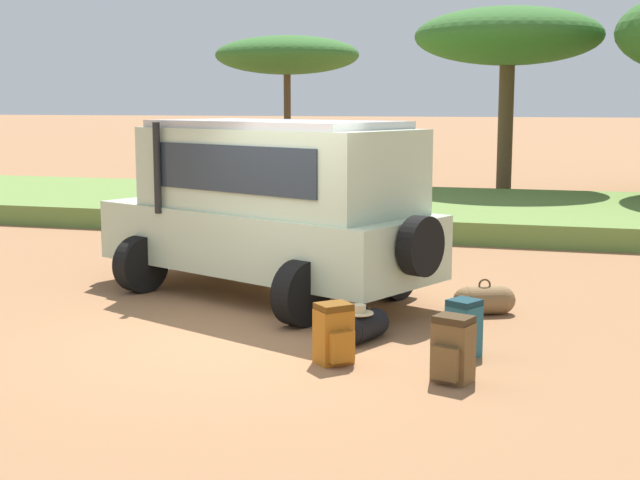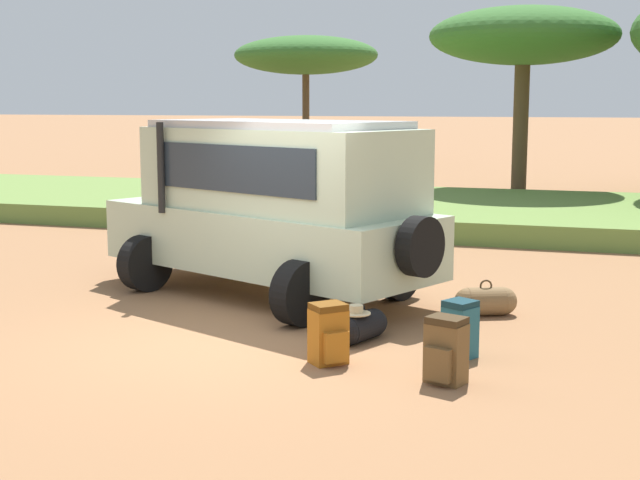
{
  "view_description": "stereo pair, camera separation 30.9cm",
  "coord_description": "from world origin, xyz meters",
  "px_view_note": "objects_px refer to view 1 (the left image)",
  "views": [
    {
      "loc": [
        3.68,
        -9.22,
        2.68
      ],
      "look_at": [
        0.6,
        1.19,
        1.0
      ],
      "focal_mm": 50.0,
      "sensor_mm": 36.0,
      "label": 1
    },
    {
      "loc": [
        3.98,
        -9.13,
        2.68
      ],
      "look_at": [
        0.6,
        1.19,
        1.0
      ],
      "focal_mm": 50.0,
      "sensor_mm": 36.0,
      "label": 2
    }
  ],
  "objects_px": {
    "duffel_bag_soft_canvas": "(484,300)",
    "acacia_tree_far_left": "(287,56)",
    "backpack_cluster_center": "(453,350)",
    "duffel_bag_low_black_case": "(363,326)",
    "backpack_beside_front_wheel": "(463,329)",
    "backpack_near_rear_wheel": "(334,334)",
    "safari_vehicle": "(270,204)",
    "acacia_tree_left_mid": "(508,38)"
  },
  "relations": [
    {
      "from": "backpack_beside_front_wheel",
      "to": "duffel_bag_soft_canvas",
      "type": "xyz_separation_m",
      "value": [
        0.01,
        1.99,
        -0.12
      ]
    },
    {
      "from": "safari_vehicle",
      "to": "duffel_bag_low_black_case",
      "type": "height_order",
      "value": "safari_vehicle"
    },
    {
      "from": "backpack_cluster_center",
      "to": "backpack_near_rear_wheel",
      "type": "relative_size",
      "value": 1.03
    },
    {
      "from": "backpack_near_rear_wheel",
      "to": "acacia_tree_left_mid",
      "type": "height_order",
      "value": "acacia_tree_left_mid"
    },
    {
      "from": "backpack_cluster_center",
      "to": "backpack_near_rear_wheel",
      "type": "height_order",
      "value": "backpack_cluster_center"
    },
    {
      "from": "backpack_near_rear_wheel",
      "to": "acacia_tree_far_left",
      "type": "bearing_deg",
      "value": 109.45
    },
    {
      "from": "backpack_beside_front_wheel",
      "to": "duffel_bag_low_black_case",
      "type": "xyz_separation_m",
      "value": [
        -1.17,
        0.31,
        -0.13
      ]
    },
    {
      "from": "backpack_cluster_center",
      "to": "acacia_tree_far_left",
      "type": "bearing_deg",
      "value": 111.46
    },
    {
      "from": "backpack_cluster_center",
      "to": "acacia_tree_far_left",
      "type": "height_order",
      "value": "acacia_tree_far_left"
    },
    {
      "from": "safari_vehicle",
      "to": "backpack_beside_front_wheel",
      "type": "height_order",
      "value": "safari_vehicle"
    },
    {
      "from": "backpack_near_rear_wheel",
      "to": "acacia_tree_far_left",
      "type": "relative_size",
      "value": 0.1
    },
    {
      "from": "backpack_beside_front_wheel",
      "to": "backpack_cluster_center",
      "type": "xyz_separation_m",
      "value": [
        0.02,
        -0.91,
        0.02
      ]
    },
    {
      "from": "safari_vehicle",
      "to": "duffel_bag_soft_canvas",
      "type": "height_order",
      "value": "safari_vehicle"
    },
    {
      "from": "backpack_near_rear_wheel",
      "to": "acacia_tree_far_left",
      "type": "distance_m",
      "value": 30.98
    },
    {
      "from": "duffel_bag_soft_canvas",
      "to": "acacia_tree_left_mid",
      "type": "distance_m",
      "value": 13.83
    },
    {
      "from": "backpack_cluster_center",
      "to": "acacia_tree_left_mid",
      "type": "distance_m",
      "value": 16.58
    },
    {
      "from": "backpack_near_rear_wheel",
      "to": "duffel_bag_low_black_case",
      "type": "xyz_separation_m",
      "value": [
        0.08,
        0.95,
        -0.14
      ]
    },
    {
      "from": "acacia_tree_far_left",
      "to": "backpack_cluster_center",
      "type": "bearing_deg",
      "value": -68.54
    },
    {
      "from": "safari_vehicle",
      "to": "backpack_beside_front_wheel",
      "type": "distance_m",
      "value": 3.84
    },
    {
      "from": "safari_vehicle",
      "to": "backpack_near_rear_wheel",
      "type": "distance_m",
      "value": 3.48
    },
    {
      "from": "backpack_near_rear_wheel",
      "to": "safari_vehicle",
      "type": "bearing_deg",
      "value": 120.92
    },
    {
      "from": "backpack_cluster_center",
      "to": "duffel_bag_soft_canvas",
      "type": "bearing_deg",
      "value": 90.13
    },
    {
      "from": "duffel_bag_low_black_case",
      "to": "backpack_beside_front_wheel",
      "type": "bearing_deg",
      "value": -14.99
    },
    {
      "from": "duffel_bag_soft_canvas",
      "to": "acacia_tree_far_left",
      "type": "distance_m",
      "value": 29.04
    },
    {
      "from": "duffel_bag_soft_canvas",
      "to": "safari_vehicle",
      "type": "bearing_deg",
      "value": 175.52
    },
    {
      "from": "safari_vehicle",
      "to": "duffel_bag_low_black_case",
      "type": "bearing_deg",
      "value": -46.9
    },
    {
      "from": "duffel_bag_low_black_case",
      "to": "acacia_tree_left_mid",
      "type": "height_order",
      "value": "acacia_tree_left_mid"
    },
    {
      "from": "safari_vehicle",
      "to": "acacia_tree_far_left",
      "type": "bearing_deg",
      "value": 108.06
    },
    {
      "from": "duffel_bag_soft_canvas",
      "to": "backpack_cluster_center",
      "type": "bearing_deg",
      "value": -89.87
    },
    {
      "from": "acacia_tree_left_mid",
      "to": "safari_vehicle",
      "type": "bearing_deg",
      "value": -99.08
    },
    {
      "from": "safari_vehicle",
      "to": "duffel_bag_soft_canvas",
      "type": "relative_size",
      "value": 6.96
    },
    {
      "from": "duffel_bag_soft_canvas",
      "to": "acacia_tree_far_left",
      "type": "bearing_deg",
      "value": 113.57
    },
    {
      "from": "backpack_cluster_center",
      "to": "acacia_tree_far_left",
      "type": "xyz_separation_m",
      "value": [
        -11.48,
        29.19,
        4.39
      ]
    },
    {
      "from": "backpack_cluster_center",
      "to": "duffel_bag_low_black_case",
      "type": "distance_m",
      "value": 1.71
    },
    {
      "from": "duffel_bag_low_black_case",
      "to": "acacia_tree_far_left",
      "type": "xyz_separation_m",
      "value": [
        -10.29,
        27.97,
        4.53
      ]
    },
    {
      "from": "backpack_cluster_center",
      "to": "duffel_bag_low_black_case",
      "type": "bearing_deg",
      "value": 134.14
    },
    {
      "from": "safari_vehicle",
      "to": "backpack_cluster_center",
      "type": "xyz_separation_m",
      "value": [
        2.98,
        -3.14,
        -0.98
      ]
    },
    {
      "from": "duffel_bag_soft_canvas",
      "to": "acacia_tree_left_mid",
      "type": "height_order",
      "value": "acacia_tree_left_mid"
    },
    {
      "from": "duffel_bag_low_black_case",
      "to": "acacia_tree_left_mid",
      "type": "relative_size",
      "value": 0.15
    },
    {
      "from": "backpack_cluster_center",
      "to": "acacia_tree_left_mid",
      "type": "bearing_deg",
      "value": 93.25
    },
    {
      "from": "backpack_near_rear_wheel",
      "to": "duffel_bag_soft_canvas",
      "type": "height_order",
      "value": "backpack_near_rear_wheel"
    },
    {
      "from": "duffel_bag_soft_canvas",
      "to": "acacia_tree_left_mid",
      "type": "bearing_deg",
      "value": 93.94
    }
  ]
}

